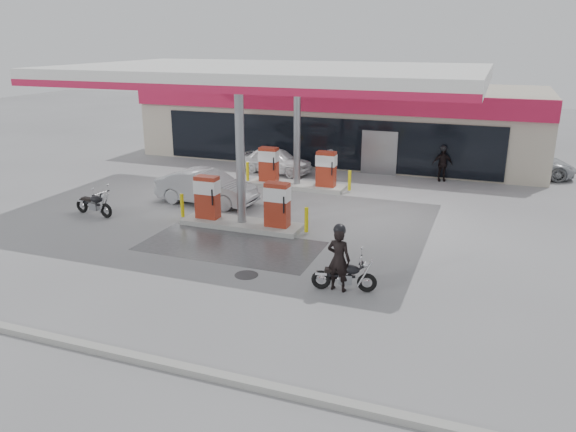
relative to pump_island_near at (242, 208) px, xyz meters
The scene contains 17 objects.
ground 2.12m from the pump_island_near, 90.00° to the right, with size 90.00×90.00×0.00m, color gray.
wet_patch 2.18m from the pump_island_near, 75.96° to the right, with size 6.00×3.00×0.00m, color #4C4C4F.
drain_cover 4.53m from the pump_island_near, 63.43° to the right, with size 0.70×0.70×0.01m, color #38383A.
kerb 9.02m from the pump_island_near, 90.00° to the right, with size 28.00×0.25×0.15m, color gray.
store_building 14.00m from the pump_island_near, 89.98° to the left, with size 22.00×8.22×4.00m.
canopy 5.46m from the pump_island_near, 90.00° to the left, with size 16.00×10.02×5.51m.
pump_island_near is the anchor object (origin of this frame).
pump_island_far 6.00m from the pump_island_near, 90.00° to the left, with size 5.14×1.30×1.78m.
main_motorcycle 6.38m from the pump_island_near, 38.72° to the right, with size 1.79×0.69×0.93m.
biker_main 6.26m from the pump_island_near, 40.07° to the right, with size 0.66×0.43×1.81m, color black.
parked_motorcycle 6.02m from the pump_island_near, behind, with size 1.91×0.75×0.98m.
sedan_white 8.63m from the pump_island_near, 103.38° to the left, with size 1.52×3.77×1.29m, color white.
attendant 7.12m from the pump_island_near, 79.32° to the left, with size 0.82×0.64×1.69m, color #59595E.
hatchback_silver 3.42m from the pump_island_near, 140.03° to the left, with size 1.49×4.26×1.40m, color #9FA2A7.
parked_car_left 14.12m from the pump_island_near, 121.79° to the left, with size 1.74×4.29×1.24m, color black.
parked_car_right 15.62m from the pump_island_near, 50.19° to the left, with size 2.10×4.56×1.27m, color #B1B5BA.
biker_walking 11.41m from the pump_island_near, 57.46° to the left, with size 0.95×0.40×1.63m, color black.
Camera 1 is at (8.46, -15.76, 6.68)m, focal length 35.00 mm.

